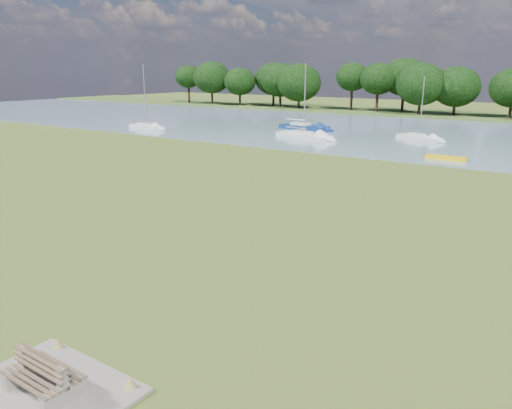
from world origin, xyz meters
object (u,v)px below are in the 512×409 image
Objects in this scene: kayak at (446,158)px; sailboat_0 at (146,125)px; sailboat_3 at (303,134)px; sailboat_6 at (304,126)px; bench_pair at (43,376)px; sailboat_4 at (419,136)px.

sailboat_0 reaches higher than kayak.
sailboat_6 is at bearing 132.71° from sailboat_3.
kayak is (-0.38, 39.29, -0.31)m from bench_pair.
sailboat_4 is at bearing 97.57° from bench_pair.
kayak is 18.16m from sailboat_3.
sailboat_3 reaches higher than sailboat_0.
sailboat_0 is 22.07m from sailboat_3.
bench_pair is at bearing -58.16° from sailboat_4.
sailboat_6 reaches higher than kayak.
kayak is 24.78m from sailboat_6.
sailboat_6 is (-3.98, 7.19, 0.07)m from sailboat_3.
kayak is 0.50× the size of sailboat_4.
sailboat_3 is at bearing 17.33° from sailboat_0.
sailboat_4 reaches higher than bench_pair.
kayak is at bearing -38.21° from sailboat_4.
bench_pair is at bearing -54.68° from sailboat_3.
sailboat_0 is 1.21× the size of sailboat_4.
bench_pair is 39.29m from kayak.
sailboat_3 is (-17.31, 5.47, 0.27)m from kayak.
sailboat_0 is (-39.44, 40.96, -0.03)m from bench_pair.
sailboat_4 is at bearing 23.94° from sailboat_0.
sailboat_3 is at bearing -127.32° from sailboat_4.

